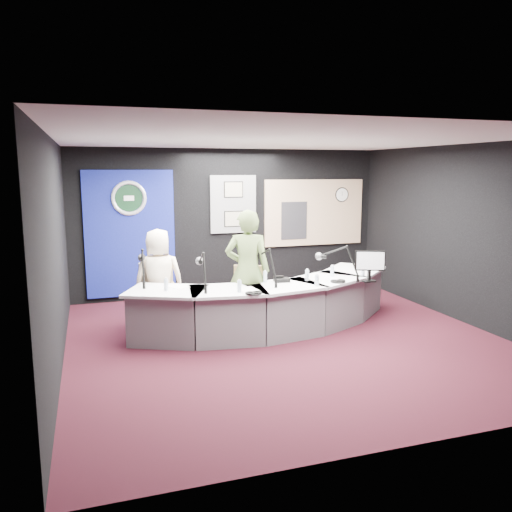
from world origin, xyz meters
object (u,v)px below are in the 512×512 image
object	(u,v)px
broadcast_desk	(271,305)
person_woman	(248,271)
person_man	(159,278)
armchair_left	(160,297)
armchair_right	(248,296)

from	to	relation	value
broadcast_desk	person_woman	bearing A→B (deg)	170.10
person_woman	person_man	bearing A→B (deg)	-5.70
broadcast_desk	person_man	size ratio (longest dim) A/B	2.95
armchair_left	person_man	bearing A→B (deg)	0.00
armchair_left	person_woman	world-z (taller)	person_woman
person_woman	armchair_right	bearing A→B (deg)	-0.00
person_man	armchair_right	bearing A→B (deg)	157.23
broadcast_desk	person_man	world-z (taller)	person_man
broadcast_desk	person_woman	world-z (taller)	person_woman
armchair_left	person_man	xyz separation A→B (m)	(0.00, 0.00, 0.29)
armchair_left	person_woman	xyz separation A→B (m)	(1.23, -0.60, 0.44)
armchair_right	person_man	size ratio (longest dim) A/B	0.69
broadcast_desk	armchair_left	size ratio (longest dim) A/B	4.71
broadcast_desk	person_man	xyz separation A→B (m)	(-1.58, 0.66, 0.39)
armchair_left	person_man	world-z (taller)	person_man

